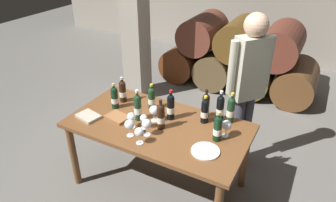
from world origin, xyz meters
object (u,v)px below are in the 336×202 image
(wine_bottle_4, at_px, (161,116))
(wine_glass_2, at_px, (227,125))
(wine_bottle_1, at_px, (115,97))
(wine_bottle_10, at_px, (123,91))
(leather_ledger, at_px, (88,116))
(wine_bottle_3, at_px, (220,108))
(wine_glass_4, at_px, (154,110))
(dining_table, at_px, (158,132))
(wine_bottle_2, at_px, (205,111))
(wine_bottle_5, at_px, (206,105))
(wine_bottle_0, at_px, (231,110))
(serving_plate, at_px, (205,151))
(wine_bottle_6, at_px, (218,128))
(wine_bottle_9, at_px, (171,107))
(wine_bottle_7, at_px, (138,107))
(wine_glass_5, at_px, (131,117))
(wine_glass_0, at_px, (146,124))
(wine_glass_6, at_px, (139,133))
(wine_glass_1, at_px, (129,125))
(wine_glass_3, at_px, (144,119))
(tasting_notebook, at_px, (118,117))
(wine_bottle_8, at_px, (152,98))
(sommelier_presenting, at_px, (248,80))

(wine_bottle_4, bearing_deg, wine_glass_2, 15.76)
(wine_bottle_1, bearing_deg, wine_bottle_10, 92.55)
(wine_bottle_1, xyz_separation_m, leather_ledger, (-0.12, -0.28, -0.11))
(wine_bottle_1, distance_m, wine_bottle_3, 1.06)
(wine_bottle_10, relative_size, wine_glass_4, 1.71)
(dining_table, bearing_deg, wine_bottle_1, 174.02)
(wine_bottle_2, relative_size, wine_bottle_5, 0.94)
(wine_bottle_10, xyz_separation_m, wine_glass_2, (1.17, -0.08, -0.01))
(dining_table, height_order, wine_bottle_0, wine_bottle_0)
(serving_plate, bearing_deg, wine_bottle_1, 168.36)
(wine_bottle_0, xyz_separation_m, wine_bottle_6, (-0.01, -0.33, -0.01))
(wine_bottle_0, bearing_deg, wine_bottle_9, -157.30)
(wine_bottle_7, xyz_separation_m, wine_glass_5, (0.02, -0.14, -0.03))
(wine_bottle_1, relative_size, wine_glass_0, 1.70)
(wine_glass_4, bearing_deg, wine_glass_0, -76.38)
(wine_bottle_1, height_order, wine_glass_4, wine_bottle_1)
(wine_glass_0, bearing_deg, wine_glass_6, -84.84)
(wine_bottle_4, bearing_deg, wine_glass_1, -127.85)
(wine_glass_3, bearing_deg, wine_glass_1, -106.50)
(wine_bottle_5, xyz_separation_m, wine_glass_1, (-0.47, -0.61, -0.01))
(wine_glass_4, relative_size, leather_ledger, 0.75)
(wine_glass_3, xyz_separation_m, wine_glass_5, (-0.11, -0.04, 0.01))
(wine_bottle_1, xyz_separation_m, wine_glass_4, (0.48, -0.02, -0.00))
(leather_ledger, bearing_deg, tasting_notebook, 36.84)
(leather_ledger, bearing_deg, wine_bottle_4, 26.42)
(wine_glass_1, height_order, wine_glass_4, wine_glass_4)
(wine_bottle_8, height_order, wine_glass_3, wine_bottle_8)
(wine_bottle_3, height_order, sommelier_presenting, sommelier_presenting)
(wine_bottle_8, height_order, wine_glass_2, wine_bottle_8)
(wine_glass_6, bearing_deg, serving_plate, 16.34)
(wine_bottle_3, relative_size, wine_bottle_5, 1.08)
(wine_bottle_4, distance_m, wine_bottle_7, 0.27)
(wine_bottle_3, height_order, wine_glass_1, wine_bottle_3)
(dining_table, relative_size, wine_glass_3, 11.86)
(wine_bottle_1, distance_m, wine_bottle_10, 0.15)
(wine_bottle_5, xyz_separation_m, wine_bottle_7, (-0.55, -0.35, 0.01))
(wine_glass_4, bearing_deg, wine_bottle_8, 126.44)
(wine_bottle_1, height_order, leather_ledger, wine_bottle_1)
(wine_glass_0, relative_size, tasting_notebook, 0.73)
(wine_bottle_3, xyz_separation_m, wine_bottle_4, (-0.43, -0.37, -0.01))
(dining_table, xyz_separation_m, wine_glass_3, (-0.08, -0.12, 0.19))
(wine_bottle_0, height_order, wine_glass_0, wine_bottle_0)
(wine_glass_4, xyz_separation_m, serving_plate, (0.61, -0.20, -0.11))
(wine_bottle_3, relative_size, wine_glass_4, 1.95)
(wine_bottle_4, bearing_deg, wine_glass_5, -154.10)
(wine_glass_2, height_order, wine_glass_6, wine_glass_2)
(wine_bottle_8, bearing_deg, wine_glass_4, -53.56)
(wine_bottle_5, distance_m, wine_glass_6, 0.74)
(wine_bottle_1, bearing_deg, wine_bottle_6, -1.29)
(wine_glass_4, xyz_separation_m, wine_glass_5, (-0.13, -0.19, -0.01))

